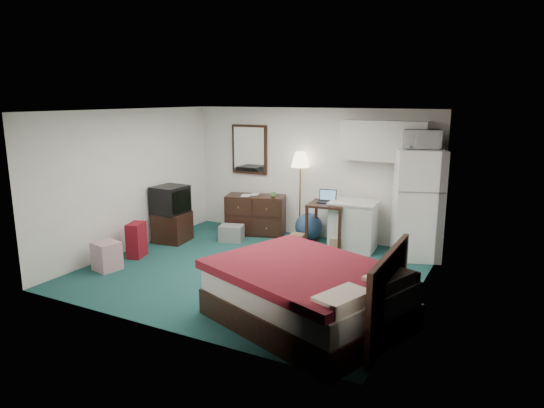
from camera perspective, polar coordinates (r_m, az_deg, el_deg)
The scene contains 25 objects.
floor at distance 7.80m, azimuth -2.21°, elevation -7.78°, with size 5.00×4.50×0.01m, color #143B37.
ceiling at distance 7.32m, azimuth -2.37°, elevation 10.92°, with size 5.00×4.50×0.01m, color silver.
walls at distance 7.45m, azimuth -2.29°, elevation 1.27°, with size 5.01×4.51×2.50m.
mirror at distance 9.97m, azimuth -2.66°, elevation 6.43°, with size 0.80×0.06×1.00m, color white, non-canonical shape.
upper_cabinets at distance 8.72m, azimuth 13.03°, elevation 7.25°, with size 1.50×0.35×0.70m, color silver, non-canonical shape.
headboard at distance 5.65m, azimuth 13.52°, elevation -10.25°, with size 0.06×1.56×1.00m, color black, non-canonical shape.
dresser at distance 9.71m, azimuth -1.93°, elevation -1.26°, with size 1.15×0.52×0.79m, color black, non-canonical shape.
floor_lamp at distance 9.38m, azimuth 3.31°, elevation 1.03°, with size 0.36×0.36×1.68m, color #B68540, non-canonical shape.
desk at distance 8.86m, azimuth 6.52°, elevation -2.52°, with size 0.66×0.66×0.83m, color black, non-canonical shape.
exercise_ball at distance 9.34m, azimuth 4.34°, elevation -2.67°, with size 0.53×0.53×0.53m, color navy.
kitchen_counter at distance 8.82m, azimuth 9.53°, elevation -2.62°, with size 0.78×0.59×0.85m, color silver, non-canonical shape.
fridge at distance 8.54m, azimuth 16.77°, elevation -0.01°, with size 0.77×0.77×1.86m, color white, non-canonical shape.
bed at distance 6.01m, azimuth 4.19°, elevation -10.57°, with size 2.18×1.70×0.70m, color maroon, non-canonical shape.
tv_stand at distance 9.42m, azimuth -11.59°, elevation -2.67°, with size 0.55×0.60×0.55m, color black, non-canonical shape.
suitcase at distance 8.65m, azimuth -15.65°, elevation -4.09°, with size 0.23×0.37×0.60m, color maroon, non-canonical shape.
retail_box at distance 8.18m, azimuth -18.86°, elevation -5.81°, with size 0.36×0.36×0.45m, color silver, non-canonical shape.
file_bin at distance 9.31m, azimuth -4.78°, elevation -3.43°, with size 0.44×0.33×0.31m, color gray, non-canonical shape.
cardboard_box_a at distance 9.05m, azimuth 3.02°, elevation -4.17°, with size 0.25×0.21×0.21m, color olive, non-canonical shape.
cardboard_box_b at distance 8.76m, azimuth 7.70°, elevation -4.71°, with size 0.21×0.25×0.25m, color olive, non-canonical shape.
laptop at distance 8.77m, azimuth 6.42°, elevation 0.86°, with size 0.32×0.26×0.22m, color black, non-canonical shape.
crt_tv at distance 9.30m, azimuth -11.89°, elevation 0.51°, with size 0.56×0.60×0.51m, color black, non-canonical shape.
microwave at distance 8.41m, azimuth 17.20°, elevation 7.56°, with size 0.58×0.32×0.39m, color white.
book_a at distance 9.57m, azimuth -3.61°, elevation 1.66°, with size 0.17×0.02×0.24m, color olive.
book_b at distance 9.66m, azimuth -2.51°, elevation 1.71°, with size 0.16×0.02×0.22m, color olive.
mug at distance 9.43m, azimuth 0.17°, elevation 1.14°, with size 0.11×0.09×0.11m, color #4B803B.
Camera 1 is at (3.66, -6.33, 2.70)m, focal length 32.00 mm.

